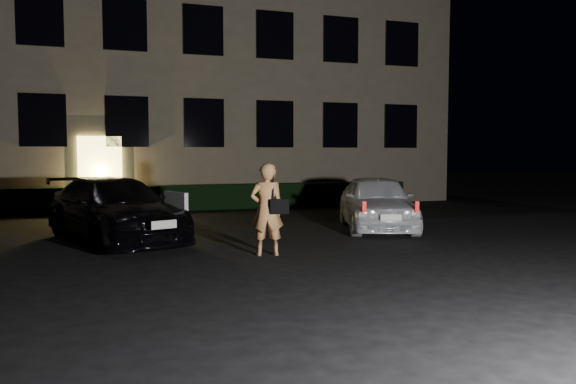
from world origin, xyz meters
name	(u,v)px	position (x,y,z in m)	size (l,w,h in m)	color
ground	(318,267)	(0.00, 0.00, 0.00)	(80.00, 80.00, 0.00)	black
building	(186,55)	(0.00, 14.99, 6.00)	(20.00, 8.11, 12.00)	#756A54
hedge	(207,197)	(0.00, 10.50, 0.42)	(15.00, 0.70, 0.85)	black
sedan	(115,209)	(-3.19, 4.15, 0.69)	(3.41, 5.15, 1.39)	black
hatch	(376,202)	(3.17, 4.01, 0.70)	(2.85, 4.40, 1.39)	white
man	(267,209)	(-0.50, 1.36, 0.88)	(0.73, 0.50, 1.75)	#DC9253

